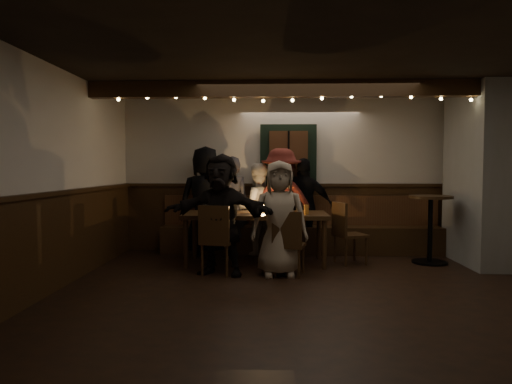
{
  "coord_description": "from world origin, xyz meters",
  "views": [
    {
      "loc": [
        -0.49,
        -5.3,
        1.41
      ],
      "look_at": [
        -0.72,
        1.6,
        1.05
      ],
      "focal_mm": 32.0,
      "sensor_mm": 36.0,
      "label": 1
    }
  ],
  "objects_px": {
    "person_b": "(231,206)",
    "person_d": "(281,202)",
    "dining_table": "(255,217)",
    "person_c": "(257,209)",
    "chair_near_right": "(288,240)",
    "chair_near_left": "(216,236)",
    "high_top": "(430,221)",
    "person_a": "(206,201)",
    "chair_end": "(345,229)",
    "person_f": "(221,214)",
    "person_e": "(304,206)",
    "person_g": "(279,218)"
  },
  "relations": [
    {
      "from": "dining_table",
      "to": "person_c",
      "type": "distance_m",
      "value": 0.72
    },
    {
      "from": "chair_end",
      "to": "person_a",
      "type": "height_order",
      "value": "person_a"
    },
    {
      "from": "chair_end",
      "to": "person_d",
      "type": "xyz_separation_m",
      "value": [
        -0.93,
        0.65,
        0.35
      ]
    },
    {
      "from": "dining_table",
      "to": "high_top",
      "type": "xyz_separation_m",
      "value": [
        2.59,
        0.1,
        -0.05
      ]
    },
    {
      "from": "chair_near_left",
      "to": "person_c",
      "type": "distance_m",
      "value": 1.58
    },
    {
      "from": "dining_table",
      "to": "person_c",
      "type": "bearing_deg",
      "value": 89.96
    },
    {
      "from": "chair_near_left",
      "to": "person_f",
      "type": "bearing_deg",
      "value": 40.85
    },
    {
      "from": "high_top",
      "to": "person_b",
      "type": "height_order",
      "value": "person_b"
    },
    {
      "from": "person_d",
      "to": "person_e",
      "type": "bearing_deg",
      "value": -167.02
    },
    {
      "from": "chair_near_right",
      "to": "person_f",
      "type": "bearing_deg",
      "value": 173.62
    },
    {
      "from": "person_b",
      "to": "chair_near_right",
      "type": "bearing_deg",
      "value": 113.74
    },
    {
      "from": "high_top",
      "to": "chair_near_right",
      "type": "bearing_deg",
      "value": -156.75
    },
    {
      "from": "person_c",
      "to": "person_g",
      "type": "bearing_deg",
      "value": 86.77
    },
    {
      "from": "chair_near_right",
      "to": "chair_near_left",
      "type": "bearing_deg",
      "value": 176.87
    },
    {
      "from": "chair_near_left",
      "to": "high_top",
      "type": "height_order",
      "value": "high_top"
    },
    {
      "from": "dining_table",
      "to": "person_b",
      "type": "xyz_separation_m",
      "value": [
        -0.42,
        0.69,
        0.11
      ]
    },
    {
      "from": "person_c",
      "to": "person_e",
      "type": "height_order",
      "value": "person_e"
    },
    {
      "from": "person_a",
      "to": "person_f",
      "type": "relative_size",
      "value": 1.1
    },
    {
      "from": "chair_end",
      "to": "person_a",
      "type": "relative_size",
      "value": 0.52
    },
    {
      "from": "dining_table",
      "to": "chair_near_right",
      "type": "distance_m",
      "value": 0.96
    },
    {
      "from": "chair_end",
      "to": "high_top",
      "type": "distance_m",
      "value": 1.28
    },
    {
      "from": "person_c",
      "to": "person_e",
      "type": "xyz_separation_m",
      "value": [
        0.78,
        0.05,
        0.04
      ]
    },
    {
      "from": "person_c",
      "to": "person_f",
      "type": "relative_size",
      "value": 0.93
    },
    {
      "from": "chair_near_left",
      "to": "person_b",
      "type": "xyz_separation_m",
      "value": [
        0.07,
        1.46,
        0.28
      ]
    },
    {
      "from": "chair_end",
      "to": "person_c",
      "type": "distance_m",
      "value": 1.52
    },
    {
      "from": "chair_near_left",
      "to": "person_e",
      "type": "relative_size",
      "value": 0.59
    },
    {
      "from": "person_a",
      "to": "person_d",
      "type": "relative_size",
      "value": 1.02
    },
    {
      "from": "dining_table",
      "to": "person_a",
      "type": "relative_size",
      "value": 1.19
    },
    {
      "from": "person_d",
      "to": "person_a",
      "type": "bearing_deg",
      "value": -6.34
    },
    {
      "from": "dining_table",
      "to": "person_f",
      "type": "xyz_separation_m",
      "value": [
        -0.43,
        -0.72,
        0.12
      ]
    },
    {
      "from": "chair_end",
      "to": "person_c",
      "type": "xyz_separation_m",
      "value": [
        -1.32,
        0.72,
        0.23
      ]
    },
    {
      "from": "chair_near_right",
      "to": "chair_end",
      "type": "bearing_deg",
      "value": 43.32
    },
    {
      "from": "chair_near_right",
      "to": "chair_end",
      "type": "xyz_separation_m",
      "value": [
        0.87,
        0.82,
        0.03
      ]
    },
    {
      "from": "person_b",
      "to": "person_d",
      "type": "relative_size",
      "value": 0.93
    },
    {
      "from": "chair_near_right",
      "to": "person_g",
      "type": "relative_size",
      "value": 0.57
    },
    {
      "from": "person_b",
      "to": "person_e",
      "type": "height_order",
      "value": "person_b"
    },
    {
      "from": "dining_table",
      "to": "chair_near_left",
      "type": "relative_size",
      "value": 2.26
    },
    {
      "from": "person_a",
      "to": "person_g",
      "type": "relative_size",
      "value": 1.17
    },
    {
      "from": "person_b",
      "to": "person_c",
      "type": "height_order",
      "value": "person_b"
    },
    {
      "from": "chair_near_left",
      "to": "person_f",
      "type": "xyz_separation_m",
      "value": [
        0.06,
        0.05,
        0.28
      ]
    },
    {
      "from": "high_top",
      "to": "person_a",
      "type": "height_order",
      "value": "person_a"
    },
    {
      "from": "person_d",
      "to": "person_e",
      "type": "distance_m",
      "value": 0.41
    },
    {
      "from": "chair_end",
      "to": "person_f",
      "type": "height_order",
      "value": "person_f"
    },
    {
      "from": "person_g",
      "to": "person_a",
      "type": "bearing_deg",
      "value": 124.76
    },
    {
      "from": "person_b",
      "to": "person_e",
      "type": "xyz_separation_m",
      "value": [
        1.2,
        0.08,
        -0.01
      ]
    },
    {
      "from": "person_b",
      "to": "person_f",
      "type": "bearing_deg",
      "value": 83.23
    },
    {
      "from": "dining_table",
      "to": "person_g",
      "type": "relative_size",
      "value": 1.39
    },
    {
      "from": "person_e",
      "to": "chair_near_left",
      "type": "bearing_deg",
      "value": 59.56
    },
    {
      "from": "chair_near_left",
      "to": "person_d",
      "type": "height_order",
      "value": "person_d"
    },
    {
      "from": "dining_table",
      "to": "person_b",
      "type": "bearing_deg",
      "value": 121.19
    }
  ]
}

